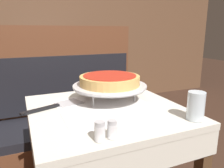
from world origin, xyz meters
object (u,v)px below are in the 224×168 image
(dining_table_rear, at_px, (46,71))
(pizza_pan_stand, at_px, (110,87))
(pizza_server, at_px, (56,106))
(condiment_caddy, at_px, (53,59))
(pepper_shaker, at_px, (112,129))
(salt_shaker, at_px, (100,131))
(dining_table_front, at_px, (106,127))
(water_glass_near, at_px, (196,106))
(booth_bench, at_px, (54,134))
(deep_dish_pizza, at_px, (110,80))

(dining_table_rear, height_order, pizza_pan_stand, pizza_pan_stand)
(pizza_server, bearing_deg, pizza_pan_stand, -2.28)
(pizza_pan_stand, xyz_separation_m, condiment_caddy, (-0.04, 1.67, -0.04))
(pepper_shaker, bearing_deg, condiment_caddy, 86.92)
(pizza_server, xyz_separation_m, salt_shaker, (0.08, -0.40, 0.03))
(dining_table_front, distance_m, pizza_server, 0.27)
(pizza_pan_stand, relative_size, water_glass_near, 3.27)
(dining_table_front, xyz_separation_m, booth_bench, (-0.17, 0.71, -0.33))
(dining_table_rear, height_order, booth_bench, booth_bench)
(salt_shaker, height_order, condiment_caddy, condiment_caddy)
(pizza_pan_stand, distance_m, deep_dish_pizza, 0.04)
(dining_table_rear, height_order, pizza_server, pizza_server)
(booth_bench, bearing_deg, pepper_shaker, -86.11)
(dining_table_rear, relative_size, salt_shaker, 11.13)
(dining_table_rear, bearing_deg, pizza_pan_stand, -85.49)
(pizza_server, bearing_deg, water_glass_near, -37.40)
(booth_bench, distance_m, pepper_shaker, 1.12)
(pizza_pan_stand, bearing_deg, deep_dish_pizza, 0.00)
(condiment_caddy, bearing_deg, deep_dish_pizza, -88.51)
(pizza_pan_stand, xyz_separation_m, water_glass_near, (0.23, -0.38, -0.02))
(booth_bench, height_order, salt_shaker, booth_bench)
(booth_bench, distance_m, deep_dish_pizza, 0.86)
(booth_bench, xyz_separation_m, pizza_pan_stand, (0.22, -0.62, 0.51))
(pizza_pan_stand, bearing_deg, condiment_caddy, 91.49)
(pizza_server, distance_m, pepper_shaker, 0.42)
(dining_table_rear, height_order, condiment_caddy, condiment_caddy)
(dining_table_front, height_order, dining_table_rear, dining_table_front)
(pizza_pan_stand, height_order, pepper_shaker, pizza_pan_stand)
(water_glass_near, distance_m, pepper_shaker, 0.38)
(pizza_pan_stand, distance_m, condiment_caddy, 1.67)
(booth_bench, relative_size, pizza_server, 4.77)
(pizza_pan_stand, height_order, water_glass_near, water_glass_near)
(deep_dish_pizza, relative_size, pizza_server, 1.01)
(booth_bench, bearing_deg, dining_table_front, -76.98)
(pizza_pan_stand, relative_size, pepper_shaker, 5.93)
(condiment_caddy, bearing_deg, water_glass_near, -82.46)
(dining_table_front, xyz_separation_m, pepper_shaker, (-0.10, -0.30, 0.13))
(water_glass_near, bearing_deg, salt_shaker, -178.25)
(dining_table_front, relative_size, water_glass_near, 6.49)
(pizza_server, height_order, water_glass_near, water_glass_near)
(pizza_server, xyz_separation_m, pepper_shaker, (0.13, -0.40, 0.03))
(dining_table_front, distance_m, pepper_shaker, 0.34)
(dining_table_rear, bearing_deg, pepper_shaker, -90.60)
(condiment_caddy, bearing_deg, pizza_server, -98.09)
(deep_dish_pizza, distance_m, condiment_caddy, 1.67)
(pizza_pan_stand, distance_m, pepper_shaker, 0.42)
(pizza_server, distance_m, salt_shaker, 0.41)
(deep_dish_pizza, xyz_separation_m, salt_shaker, (-0.20, -0.39, -0.08))
(booth_bench, bearing_deg, dining_table_rear, 85.13)
(pepper_shaker, height_order, condiment_caddy, condiment_caddy)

